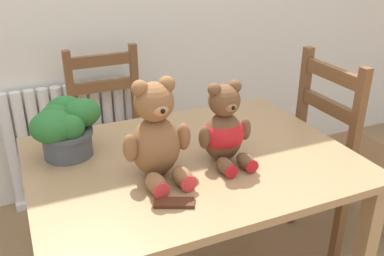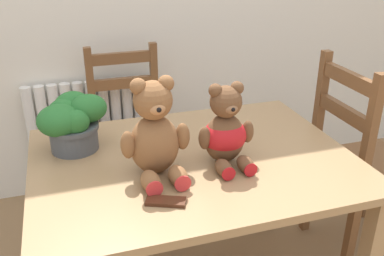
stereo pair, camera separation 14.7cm
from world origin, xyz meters
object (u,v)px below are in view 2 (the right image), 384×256
teddy_bear_left (155,134)px  potted_plant (72,120)px  wooden_chair_behind (130,133)px  teddy_bear_right (226,132)px  chocolate_bar (166,201)px  wooden_chair_side (361,162)px

teddy_bear_left → potted_plant: size_ratio=1.32×
wooden_chair_behind → teddy_bear_right: (0.21, -0.90, 0.38)m
teddy_bear_left → teddy_bear_right: bearing=178.5°
teddy_bear_right → potted_plant: 0.58m
wooden_chair_behind → teddy_bear_right: size_ratio=3.10×
teddy_bear_left → chocolate_bar: 0.24m
wooden_chair_side → potted_plant: bearing=-93.8°
wooden_chair_behind → wooden_chair_side: wooden_chair_side is taller
teddy_bear_right → potted_plant: (-0.51, 0.27, -0.00)m
wooden_chair_behind → potted_plant: bearing=64.1°
potted_plant → wooden_chair_behind: bearing=64.1°
wooden_chair_behind → chocolate_bar: wooden_chair_behind is taller
teddy_bear_left → potted_plant: 0.38m
wooden_chair_behind → chocolate_bar: bearing=86.7°
potted_plant → chocolate_bar: (0.24, -0.46, -0.11)m
wooden_chair_behind → wooden_chair_side: bearing=144.1°
wooden_chair_side → potted_plant: 1.34m
teddy_bear_left → teddy_bear_right: (0.25, 0.00, -0.03)m
wooden_chair_behind → teddy_bear_left: (-0.05, -0.90, 0.41)m
wooden_chair_side → potted_plant: (-1.29, 0.08, 0.35)m
wooden_chair_side → wooden_chair_behind: bearing=-125.9°
teddy_bear_left → teddy_bear_right: size_ratio=1.15×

